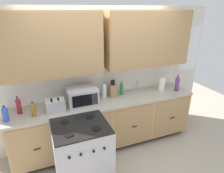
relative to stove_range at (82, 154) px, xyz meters
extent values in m
plane|color=#B2A893|center=(0.61, 0.33, -0.47)|extent=(8.00, 8.00, 0.00)
cube|color=silver|center=(0.61, 0.96, 0.75)|extent=(4.39, 0.05, 2.44)
cube|color=white|center=(0.61, 0.93, 0.65)|extent=(3.19, 0.01, 0.40)
cube|color=tan|center=(-0.22, 0.76, 1.43)|extent=(1.54, 0.34, 0.95)
cube|color=#A58052|center=(-0.22, 0.59, 1.43)|extent=(1.51, 0.01, 0.89)
cube|color=tan|center=(1.43, 0.76, 1.43)|extent=(1.54, 0.34, 0.95)
cube|color=#A58052|center=(1.43, 0.59, 1.43)|extent=(1.51, 0.01, 0.89)
cube|color=white|center=(2.55, 0.93, 1.15)|extent=(0.44, 0.01, 0.90)
cube|color=black|center=(0.61, 0.66, -0.42)|extent=(3.12, 0.48, 0.10)
cube|color=tan|center=(0.61, 0.63, 0.02)|extent=(3.19, 0.60, 0.78)
cube|color=#A88354|center=(-0.59, 0.33, 0.02)|extent=(0.73, 0.01, 0.72)
cube|color=black|center=(-0.59, 0.31, 0.02)|extent=(0.10, 0.01, 0.01)
cube|color=#A88354|center=(0.21, 0.33, 0.02)|extent=(0.73, 0.01, 0.72)
cube|color=black|center=(0.21, 0.31, 0.02)|extent=(0.10, 0.01, 0.01)
cube|color=#A88354|center=(1.00, 0.33, 0.02)|extent=(0.73, 0.01, 0.72)
cube|color=black|center=(1.00, 0.31, 0.02)|extent=(0.10, 0.01, 0.01)
cube|color=#A88354|center=(1.80, 0.33, 0.02)|extent=(0.73, 0.01, 0.72)
cube|color=black|center=(1.80, 0.31, 0.02)|extent=(0.10, 0.01, 0.01)
cube|color=#ADA899|center=(0.61, 0.63, 0.43)|extent=(3.22, 0.63, 0.04)
cube|color=#A8AAAF|center=(1.31, 0.66, 0.44)|extent=(0.56, 0.38, 0.02)
cube|color=#B7B7BC|center=(0.00, 0.00, -0.01)|extent=(0.76, 0.66, 0.92)
cube|color=black|center=(0.00, 0.00, 0.46)|extent=(0.74, 0.65, 0.02)
cylinder|color=black|center=(-0.18, -0.16, 0.47)|extent=(0.12, 0.12, 0.01)
cylinder|color=black|center=(0.18, -0.16, 0.47)|extent=(0.12, 0.12, 0.01)
cylinder|color=black|center=(-0.18, 0.16, 0.47)|extent=(0.12, 0.12, 0.01)
cylinder|color=black|center=(0.18, 0.16, 0.47)|extent=(0.12, 0.12, 0.01)
cylinder|color=black|center=(-0.22, -0.34, 0.28)|extent=(0.03, 0.02, 0.03)
cylinder|color=black|center=(-0.08, -0.34, 0.28)|extent=(0.03, 0.02, 0.03)
cylinder|color=black|center=(0.08, -0.34, 0.28)|extent=(0.03, 0.02, 0.03)
cylinder|color=black|center=(0.22, -0.34, 0.28)|extent=(0.03, 0.02, 0.03)
cube|color=#B7B7BC|center=(0.19, 0.65, 0.59)|extent=(0.48, 0.36, 0.28)
cube|color=black|center=(0.15, 0.47, 0.59)|extent=(0.31, 0.01, 0.19)
cube|color=#28282D|center=(0.35, 0.47, 0.59)|extent=(0.10, 0.01, 0.19)
cube|color=#B7B7BC|center=(-0.25, 0.56, 0.55)|extent=(0.28, 0.18, 0.19)
cube|color=black|center=(-0.30, 0.56, 0.64)|extent=(0.02, 0.13, 0.01)
cube|color=black|center=(-0.20, 0.56, 0.64)|extent=(0.02, 0.13, 0.01)
cube|color=#9C794E|center=(0.76, 0.75, 0.56)|extent=(0.11, 0.14, 0.22)
cylinder|color=black|center=(0.73, 0.74, 0.72)|extent=(0.02, 0.02, 0.09)
cylinder|color=black|center=(0.75, 0.74, 0.72)|extent=(0.02, 0.02, 0.09)
cylinder|color=black|center=(0.77, 0.74, 0.72)|extent=(0.02, 0.02, 0.09)
cylinder|color=black|center=(0.79, 0.74, 0.72)|extent=(0.02, 0.02, 0.09)
cylinder|color=#B2B5BA|center=(1.31, 0.84, 0.55)|extent=(0.02, 0.02, 0.20)
cylinder|color=white|center=(1.73, 0.63, 0.58)|extent=(0.12, 0.12, 0.26)
cylinder|color=#9E6619|center=(-0.56, 0.51, 0.55)|extent=(0.07, 0.07, 0.19)
cone|color=#9E6619|center=(-0.56, 0.51, 0.66)|extent=(0.06, 0.06, 0.05)
cylinder|color=black|center=(-0.56, 0.51, 0.68)|extent=(0.02, 0.02, 0.02)
cylinder|color=#663384|center=(1.99, 0.52, 0.58)|extent=(0.08, 0.08, 0.25)
cone|color=#663384|center=(1.99, 0.52, 0.74)|extent=(0.07, 0.07, 0.06)
cylinder|color=black|center=(1.99, 0.52, 0.76)|extent=(0.03, 0.03, 0.02)
cylinder|color=#237A38|center=(0.94, 0.75, 0.56)|extent=(0.06, 0.06, 0.20)
cone|color=#237A38|center=(0.94, 0.75, 0.68)|extent=(0.06, 0.06, 0.05)
cylinder|color=black|center=(0.94, 0.75, 0.70)|extent=(0.02, 0.02, 0.02)
cylinder|color=maroon|center=(-0.76, 0.68, 0.56)|extent=(0.07, 0.07, 0.22)
cone|color=maroon|center=(-0.76, 0.68, 0.70)|extent=(0.06, 0.06, 0.06)
cylinder|color=black|center=(-0.76, 0.68, 0.72)|extent=(0.02, 0.02, 0.02)
cylinder|color=blue|center=(-0.93, 0.53, 0.55)|extent=(0.08, 0.08, 0.19)
cone|color=blue|center=(-0.93, 0.53, 0.66)|extent=(0.07, 0.07, 0.05)
cylinder|color=black|center=(-0.93, 0.53, 0.68)|extent=(0.03, 0.03, 0.02)
cylinder|color=silver|center=(0.60, 0.74, 0.57)|extent=(0.08, 0.08, 0.23)
cone|color=silver|center=(0.60, 0.74, 0.71)|extent=(0.07, 0.07, 0.06)
cylinder|color=black|center=(0.60, 0.74, 0.73)|extent=(0.03, 0.03, 0.02)
camera|label=1|loc=(-0.43, -2.23, 1.92)|focal=31.40mm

